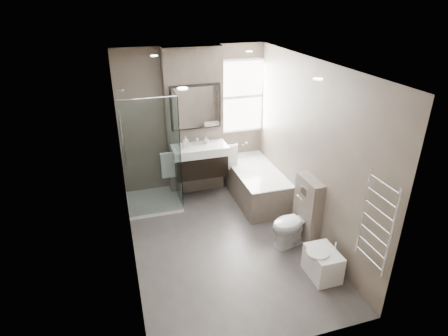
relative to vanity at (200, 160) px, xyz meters
name	(u,v)px	position (x,y,z in m)	size (l,w,h in m)	color
room	(224,163)	(0.00, -1.43, 0.56)	(2.70, 3.90, 2.70)	#454240
vanity_pier	(194,123)	(0.00, 0.35, 0.56)	(1.00, 0.25, 2.60)	#665B50
vanity	(200,160)	(0.00, 0.00, 0.00)	(0.95, 0.47, 0.66)	black
mirror_cabinet	(196,107)	(0.00, 0.19, 0.89)	(0.86, 0.08, 0.76)	black
towel_left	(168,165)	(-0.56, -0.02, -0.02)	(0.24, 0.06, 0.44)	silver
towel_right	(231,157)	(0.56, -0.02, -0.02)	(0.24, 0.06, 0.44)	silver
shower_enclosure	(158,180)	(-0.75, -0.08, -0.25)	(0.90, 0.90, 2.00)	white
bathtub	(255,182)	(0.92, -0.33, -0.43)	(0.75, 1.60, 0.57)	#665B50
window	(241,97)	(0.90, 0.45, 0.93)	(0.98, 0.06, 1.33)	white
toilet	(294,223)	(0.97, -1.73, -0.39)	(0.39, 0.69, 0.70)	white
cistern_box	(307,209)	(1.21, -1.68, -0.24)	(0.19, 0.55, 1.00)	#665B50
bidet	(322,263)	(1.01, -2.49, -0.54)	(0.42, 0.48, 0.51)	white
towel_radiator	(377,223)	(1.25, -3.03, 0.38)	(0.03, 0.49, 1.10)	silver
soap_bottle_a	(186,142)	(-0.24, -0.01, 0.36)	(0.09, 0.09, 0.20)	white
soap_bottle_b	(206,140)	(0.14, 0.09, 0.32)	(0.09, 0.09, 0.12)	white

